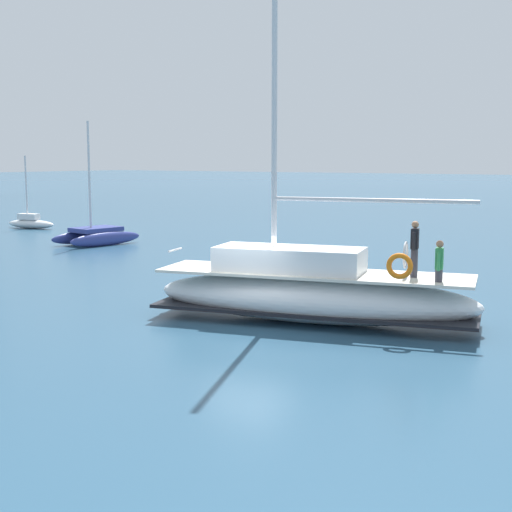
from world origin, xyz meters
name	(u,v)px	position (x,y,z in m)	size (l,w,h in m)	color
ground_plane	(250,322)	(0.00, 0.00, 0.00)	(400.00, 400.00, 0.00)	#284C66
main_sailboat	(310,291)	(1.07, -1.40, 0.91)	(4.76, 9.89, 12.88)	silver
moored_sloop_near	(31,222)	(15.28, 28.50, 0.43)	(1.56, 3.87, 4.95)	silver
moored_cutter_right	(96,235)	(11.21, 17.95, 0.55)	(4.89, 2.85, 6.78)	navy
mooring_buoy	(337,280)	(6.75, 0.65, 0.23)	(0.75, 0.75, 0.97)	silver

